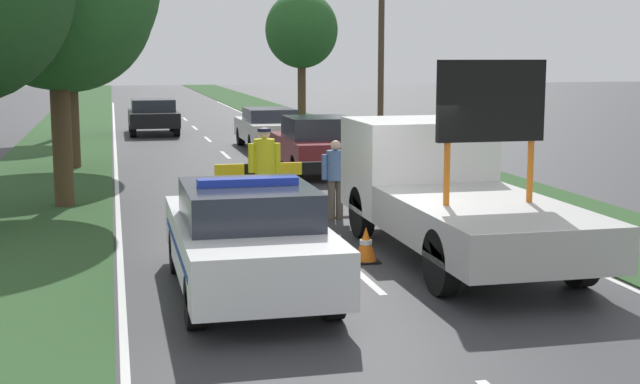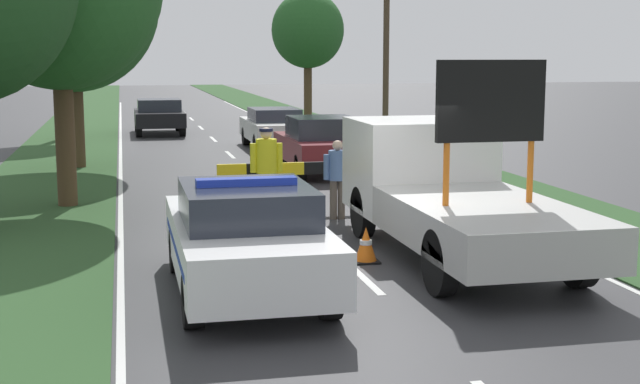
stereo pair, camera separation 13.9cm
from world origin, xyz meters
TOP-DOWN VIEW (x-y plane):
  - ground_plane at (0.00, 0.00)m, footprint 160.00×160.00m
  - lane_markings at (0.00, 14.80)m, footprint 6.97×65.55m
  - grass_verge_left at (-5.18, 20.00)m, footprint 3.29×120.00m
  - grass_verge_right at (5.18, 20.00)m, footprint 3.29×120.00m
  - police_car at (-1.77, -0.94)m, footprint 1.90×4.62m
  - work_truck at (1.77, 0.93)m, footprint 2.27×6.21m
  - road_barrier at (0.25, 5.12)m, footprint 3.55×0.08m
  - police_officer at (-0.60, 4.57)m, footprint 0.64×0.41m
  - pedestrian_civilian at (0.73, 4.13)m, footprint 0.56×0.35m
  - traffic_cone_near_police at (1.58, 3.69)m, footprint 0.36×0.36m
  - traffic_cone_centre_front at (2.16, 5.91)m, footprint 0.51×0.51m
  - traffic_cone_near_truck at (-2.14, 2.20)m, footprint 0.40×0.40m
  - traffic_cone_behind_barrier at (0.30, 0.47)m, footprint 0.40×0.40m
  - queued_car_wagon_maroon at (1.90, 10.80)m, footprint 1.91×4.20m
  - queued_car_van_white at (1.68, 17.27)m, footprint 1.76×4.48m
  - queued_car_sedan_black at (-1.89, 23.84)m, footprint 1.91×4.04m
  - roadside_tree_near_right at (5.18, 28.38)m, footprint 3.36×3.36m
  - roadside_tree_mid_left at (-4.60, 13.38)m, footprint 4.81×4.81m
  - roadside_tree_far_left at (-5.54, 22.04)m, footprint 3.25×3.25m
  - utility_pole at (5.19, 15.82)m, footprint 1.20×0.20m

SIDE VIEW (x-z plane):
  - ground_plane at x=0.00m, z-range 0.00..0.00m
  - lane_markings at x=0.00m, z-range 0.00..0.01m
  - grass_verge_left at x=-5.18m, z-range 0.00..0.03m
  - grass_verge_right at x=5.18m, z-range 0.00..0.03m
  - traffic_cone_near_police at x=1.58m, z-range 0.00..0.50m
  - traffic_cone_behind_barrier at x=0.30m, z-range 0.00..0.55m
  - traffic_cone_near_truck at x=-2.14m, z-range 0.00..0.55m
  - traffic_cone_centre_front at x=2.16m, z-range 0.00..0.70m
  - queued_car_van_white at x=1.68m, z-range 0.04..1.42m
  - queued_car_sedan_black at x=-1.89m, z-range 0.04..1.45m
  - police_car at x=-1.77m, z-range -0.03..1.57m
  - queued_car_wagon_maroon at x=1.90m, z-range 0.02..1.55m
  - road_barrier at x=0.25m, z-range 0.34..1.35m
  - pedestrian_civilian at x=0.73m, z-range 0.13..1.69m
  - work_truck at x=1.77m, z-range -0.53..2.60m
  - police_officer at x=-0.60m, z-range 0.17..1.96m
  - utility_pole at x=5.19m, z-range 0.12..7.08m
  - roadside_tree_near_right at x=5.18m, z-range 1.23..7.29m
  - roadside_tree_far_left at x=-5.54m, z-range 1.39..7.66m
  - roadside_tree_mid_left at x=-4.60m, z-range 1.06..8.25m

